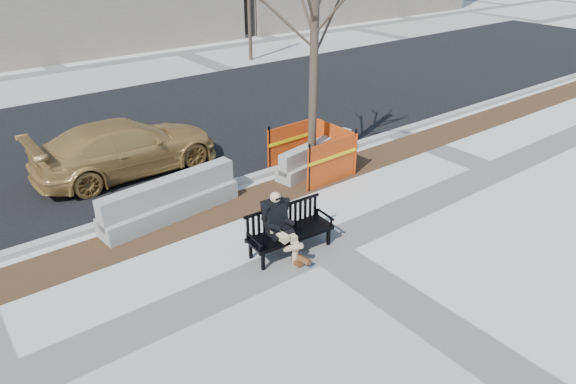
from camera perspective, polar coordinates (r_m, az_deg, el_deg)
name	(u,v)px	position (r m, az deg, el deg)	size (l,w,h in m)	color
ground	(322,247)	(10.73, 3.81, -6.09)	(120.00, 120.00, 0.00)	beige
mulch_strip	(252,200)	(12.51, -3.97, -0.86)	(40.00, 1.20, 0.02)	#47301C
asphalt_street	(147,129)	(17.61, -15.34, 6.74)	(60.00, 10.40, 0.01)	black
curb	(231,184)	(13.21, -6.27, 0.90)	(60.00, 0.25, 0.12)	#9E9B93
bench	(290,251)	(10.58, 0.25, -6.56)	(1.82, 0.65, 0.97)	black
seated_man	(279,254)	(10.50, -1.04, -6.86)	(0.58, 0.97, 1.36)	black
tree_fence	(311,173)	(13.90, 2.59, 2.15)	(2.55, 2.55, 6.39)	#EF4F18
sedan	(130,171)	(14.60, -17.04, 2.20)	(1.98, 4.87, 1.41)	#A47E40
jersey_barrier_left	(172,216)	(12.10, -12.68, -2.60)	(3.32, 0.66, 0.95)	gray
jersey_barrier_right	(316,168)	(14.17, 3.14, 2.66)	(2.76, 0.55, 0.79)	#99978F
far_tree_right	(251,60)	(26.63, -4.13, 14.39)	(2.00, 2.00, 5.40)	#44392B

